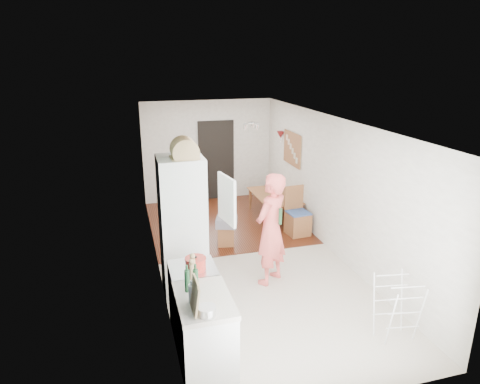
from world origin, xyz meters
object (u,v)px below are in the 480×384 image
stool (226,235)px  drying_rack (397,309)px  dining_chair (298,212)px  person (271,220)px  dining_table (275,208)px

stool → drying_rack: drying_rack is taller
stool → dining_chair: bearing=3.1°
person → dining_table: 3.01m
dining_table → drying_rack: 4.51m
drying_rack → person: bearing=129.6°
dining_chair → drying_rack: (-0.11, -3.46, -0.07)m
stool → drying_rack: bearing=-67.0°
person → dining_chair: size_ratio=2.16×
dining_table → dining_chair: size_ratio=1.30×
dining_table → stool: size_ratio=3.22×
dining_chair → stool: (-1.54, -0.08, -0.30)m
dining_chair → stool: bearing=177.3°
stool → dining_table: bearing=38.2°
person → dining_table: size_ratio=1.67×
dining_table → stool: (-1.44, -1.13, -0.03)m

